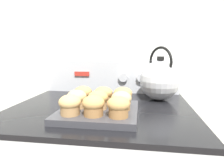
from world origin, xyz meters
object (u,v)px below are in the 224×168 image
object	(u,v)px
muffin_r1_c1	(98,100)
muffin_r2_c0	(83,94)
muffin_r2_c1	(103,95)
tea_kettle	(159,80)
muffin_r0_c1	(93,106)
muffin_r1_c0	(77,99)
muffin_r0_c2	(119,107)
muffin_r1_c2	(121,100)
muffin_r0_c0	(70,105)
muffin_r2_c2	(123,95)
muffin_pan	(99,111)

from	to	relation	value
muffin_r1_c1	muffin_r2_c0	bearing A→B (deg)	134.09
muffin_r2_c1	tea_kettle	distance (m)	0.30
muffin_r0_c1	muffin_r1_c1	bearing A→B (deg)	91.30
muffin_r1_c0	muffin_r2_c1	world-z (taller)	same
muffin_r0_c2	muffin_r1_c2	world-z (taller)	same
muffin_r0_c2	muffin_r2_c1	distance (m)	0.18
muffin_r0_c2	muffin_r2_c1	world-z (taller)	same
muffin_r1_c2	tea_kettle	bearing A→B (deg)	59.32
muffin_r0_c0	muffin_r2_c2	xyz separation A→B (m)	(0.16, 0.16, 0.00)
muffin_pan	muffin_r1_c0	distance (m)	0.09
muffin_r0_c1	muffin_r1_c1	xyz separation A→B (m)	(-0.00, 0.08, 0.00)
muffin_r2_c1	muffin_r1_c1	bearing A→B (deg)	-92.95
muffin_r1_c0	tea_kettle	distance (m)	0.42
muffin_pan	muffin_r2_c2	bearing A→B (deg)	44.83
muffin_r0_c1	muffin_r0_c2	world-z (taller)	same
muffin_r0_c2	muffin_r1_c2	xyz separation A→B (m)	(0.00, 0.08, 0.00)
muffin_r1_c0	muffin_r0_c0	bearing A→B (deg)	-87.58
muffin_r0_c1	muffin_r2_c1	bearing A→B (deg)	89.12
muffin_r0_c2	muffin_r2_c1	xyz separation A→B (m)	(-0.08, 0.16, 0.00)
muffin_r1_c2	muffin_r2_c0	xyz separation A→B (m)	(-0.17, 0.08, 0.00)
muffin_pan	muffin_r1_c1	xyz separation A→B (m)	(-0.00, -0.00, 0.04)
muffin_r1_c1	muffin_r2_c2	xyz separation A→B (m)	(0.08, 0.08, 0.00)
muffin_r1_c2	muffin_r2_c2	distance (m)	0.08
muffin_r1_c1	muffin_r2_c2	size ratio (longest dim) A/B	1.00
muffin_r0_c0	muffin_r2_c1	bearing A→B (deg)	63.21
muffin_r1_c2	muffin_r2_c0	distance (m)	0.19
muffin_r0_c1	muffin_pan	bearing A→B (deg)	89.67
muffin_r1_c1	muffin_r2_c2	world-z (taller)	same
muffin_pan	muffin_r1_c1	world-z (taller)	muffin_r1_c1
muffin_r2_c1	muffin_pan	bearing A→B (deg)	-91.43
muffin_r0_c1	tea_kettle	bearing A→B (deg)	54.97
muffin_r1_c2	muffin_r1_c1	bearing A→B (deg)	-179.37
muffin_r2_c0	tea_kettle	distance (m)	0.37
tea_kettle	muffin_r1_c2	bearing A→B (deg)	-120.68
muffin_r1_c0	muffin_pan	bearing A→B (deg)	0.30
muffin_pan	muffin_r2_c1	world-z (taller)	muffin_r2_c1
muffin_pan	muffin_r0_c0	size ratio (longest dim) A/B	3.83
muffin_r0_c2	muffin_r2_c2	bearing A→B (deg)	90.31
muffin_r0_c1	muffin_r0_c2	bearing A→B (deg)	-0.37
muffin_r1_c1	muffin_r2_c1	size ratio (longest dim) A/B	1.00
muffin_pan	muffin_r0_c1	world-z (taller)	muffin_r0_c1
muffin_r0_c2	tea_kettle	world-z (taller)	tea_kettle
muffin_pan	muffin_r2_c2	distance (m)	0.12
muffin_r1_c0	muffin_r2_c2	size ratio (longest dim) A/B	1.00
muffin_r0_c0	muffin_r1_c2	xyz separation A→B (m)	(0.16, 0.08, 0.00)
muffin_r1_c1	muffin_r2_c1	world-z (taller)	same
muffin_r2_c1	tea_kettle	size ratio (longest dim) A/B	0.29
muffin_r0_c0	muffin_r2_c1	world-z (taller)	same
muffin_r0_c2	muffin_r1_c0	xyz separation A→B (m)	(-0.17, 0.08, 0.00)
muffin_r0_c0	muffin_r0_c2	distance (m)	0.16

